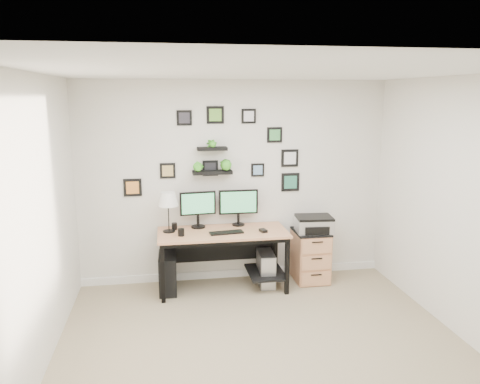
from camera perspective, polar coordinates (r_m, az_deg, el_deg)
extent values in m
plane|color=tan|center=(4.67, 3.36, -19.28)|extent=(4.00, 4.00, 0.00)
plane|color=white|center=(4.01, 3.81, 14.49)|extent=(4.00, 4.00, 0.00)
plane|color=silver|center=(6.07, -0.65, 1.23)|extent=(4.00, 0.00, 4.00)
plane|color=silver|center=(2.38, 14.85, -16.34)|extent=(4.00, 0.00, 4.00)
plane|color=silver|center=(4.20, -24.19, -4.58)|extent=(0.00, 4.00, 4.00)
plane|color=silver|center=(4.99, 26.59, -2.33)|extent=(0.00, 4.00, 4.00)
cube|color=white|center=(6.40, -0.60, -9.86)|extent=(4.00, 0.03, 0.10)
cube|color=tan|center=(5.82, -2.11, -4.96)|extent=(1.60, 0.70, 0.03)
cube|color=black|center=(5.83, -2.11, -5.34)|extent=(1.54, 0.64, 0.05)
cube|color=black|center=(6.21, -2.49, -6.53)|extent=(1.44, 0.02, 0.41)
cube|color=black|center=(6.09, 3.14, -9.72)|extent=(0.45, 0.63, 0.03)
cube|color=black|center=(5.62, -9.41, -9.80)|extent=(0.05, 0.05, 0.72)
cube|color=black|center=(6.18, -9.43, -7.77)|extent=(0.05, 0.05, 0.72)
cube|color=black|center=(5.80, 5.76, -8.99)|extent=(0.05, 0.05, 0.72)
cube|color=black|center=(6.35, 4.34, -7.11)|extent=(0.05, 0.05, 0.72)
cylinder|color=black|center=(6.00, -5.12, -4.23)|extent=(0.20, 0.20, 0.02)
cylinder|color=black|center=(5.98, -5.14, -3.50)|extent=(0.04, 0.04, 0.16)
cube|color=black|center=(5.92, -5.17, -1.38)|extent=(0.46, 0.08, 0.30)
cube|color=#4CB272|center=(5.90, -5.13, -1.42)|extent=(0.41, 0.05, 0.26)
cylinder|color=black|center=(6.08, -0.20, -3.98)|extent=(0.16, 0.16, 0.02)
cylinder|color=black|center=(6.06, -0.20, -3.33)|extent=(0.03, 0.03, 0.14)
cube|color=black|center=(6.00, -0.20, -1.21)|extent=(0.51, 0.03, 0.32)
cube|color=#4CB272|center=(5.99, -0.17, -1.25)|extent=(0.46, 0.01, 0.27)
cube|color=black|center=(5.73, -1.68, -4.96)|extent=(0.42, 0.18, 0.02)
cube|color=black|center=(5.79, 2.84, -4.72)|extent=(0.10, 0.13, 0.03)
cylinder|color=black|center=(5.86, -8.64, -4.75)|extent=(0.15, 0.15, 0.01)
cylinder|color=black|center=(5.80, -8.71, -2.58)|extent=(0.01, 0.01, 0.45)
cone|color=white|center=(5.76, -8.77, -0.86)|extent=(0.24, 0.24, 0.17)
cylinder|color=black|center=(5.66, -7.20, -4.90)|extent=(0.08, 0.08, 0.09)
cylinder|color=black|center=(5.93, -8.00, -4.16)|extent=(0.07, 0.07, 0.09)
cube|color=black|center=(5.97, -8.79, -9.71)|extent=(0.22, 0.48, 0.48)
cube|color=gray|center=(6.11, 3.18, -9.30)|extent=(0.22, 0.44, 0.43)
cube|color=silver|center=(5.91, 3.52, -10.04)|extent=(0.17, 0.02, 0.40)
cube|color=tan|center=(6.29, 8.55, -7.74)|extent=(0.42, 0.50, 0.65)
cube|color=black|center=(6.19, 8.64, -4.81)|extent=(0.43, 0.51, 0.02)
cube|color=tan|center=(6.14, 9.23, -10.42)|extent=(0.39, 0.02, 0.18)
cylinder|color=black|center=(6.10, 9.30, -9.94)|extent=(0.14, 0.02, 0.02)
cube|color=tan|center=(6.06, 9.30, -8.52)|extent=(0.39, 0.02, 0.18)
cylinder|color=black|center=(6.02, 9.36, -8.03)|extent=(0.14, 0.02, 0.02)
cube|color=tan|center=(5.99, 9.37, -6.58)|extent=(0.39, 0.02, 0.18)
cylinder|color=black|center=(5.96, 9.43, -6.06)|extent=(0.14, 0.02, 0.02)
cube|color=silver|center=(6.13, 9.00, -4.01)|extent=(0.48, 0.39, 0.18)
cube|color=black|center=(6.10, 9.03, -3.08)|extent=(0.48, 0.39, 0.03)
cube|color=black|center=(5.96, 9.42, -4.73)|extent=(0.31, 0.05, 0.10)
cube|color=black|center=(5.92, -3.39, 2.42)|extent=(0.50, 0.18, 0.04)
cube|color=black|center=(5.87, -3.42, 5.29)|extent=(0.38, 0.15, 0.04)
imported|color=green|center=(5.88, -5.06, 3.86)|extent=(0.15, 0.12, 0.27)
imported|color=green|center=(5.92, -1.77, 3.94)|extent=(0.15, 0.15, 0.27)
imported|color=green|center=(5.86, -3.43, 6.73)|extent=(0.13, 0.09, 0.25)
cube|color=black|center=(6.17, 6.09, 4.14)|extent=(0.23, 0.02, 0.23)
cube|color=silver|center=(6.16, 6.11, 4.12)|extent=(0.16, 0.00, 0.16)
cube|color=black|center=(6.00, 1.07, 9.23)|extent=(0.18, 0.02, 0.18)
cube|color=silver|center=(5.98, 1.09, 9.23)|extent=(0.13, 0.00, 0.13)
cube|color=black|center=(5.96, -8.81, 2.58)|extent=(0.19, 0.02, 0.19)
cube|color=tan|center=(5.95, -8.81, 2.56)|extent=(0.14, 0.00, 0.14)
cube|color=black|center=(5.99, -3.64, 2.92)|extent=(0.20, 0.02, 0.20)
cube|color=black|center=(5.98, -3.63, 2.91)|extent=(0.14, 0.00, 0.14)
cube|color=black|center=(6.22, 6.16, 1.21)|extent=(0.24, 0.02, 0.24)
cube|color=#2C795C|center=(6.21, 6.18, 1.19)|extent=(0.17, 0.00, 0.17)
cube|color=black|center=(6.08, 4.24, 6.96)|extent=(0.20, 0.02, 0.20)
cube|color=#43934C|center=(6.07, 4.27, 6.95)|extent=(0.14, 0.00, 0.14)
cube|color=black|center=(6.09, 2.17, 2.70)|extent=(0.17, 0.02, 0.17)
cube|color=#6890B6|center=(6.08, 2.19, 2.69)|extent=(0.12, 0.00, 0.12)
cube|color=black|center=(5.90, -6.81, 8.96)|extent=(0.19, 0.02, 0.19)
cube|color=#2C2A32|center=(5.89, -6.81, 8.96)|extent=(0.13, 0.00, 0.13)
cube|color=black|center=(6.01, -12.96, 0.53)|extent=(0.22, 0.02, 0.22)
cube|color=orange|center=(6.00, -12.97, 0.51)|extent=(0.16, 0.00, 0.16)
cube|color=black|center=(5.93, -3.04, 9.36)|extent=(0.22, 0.02, 0.22)
cube|color=#63A537|center=(5.92, -3.02, 9.36)|extent=(0.15, 0.00, 0.15)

